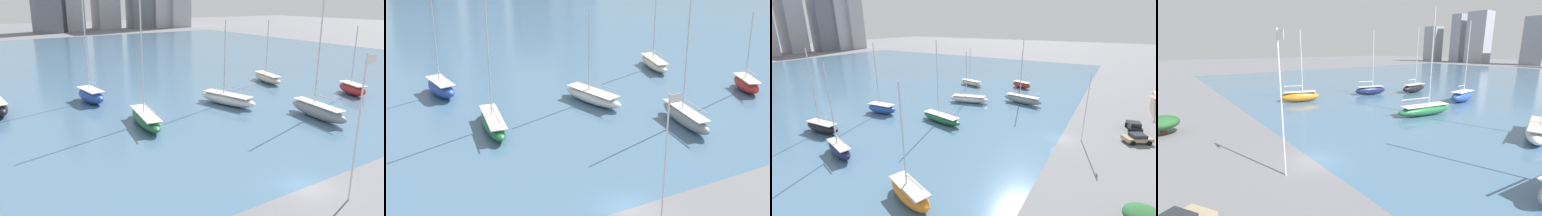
% 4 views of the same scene
% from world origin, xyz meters
% --- Properties ---
extents(ground_plane, '(500.00, 500.00, 0.00)m').
position_xyz_m(ground_plane, '(0.00, 0.00, 0.00)').
color(ground_plane, slate).
extents(harbor_water, '(180.00, 140.00, 0.00)m').
position_xyz_m(harbor_water, '(0.00, 70.00, 0.00)').
color(harbor_water, '#476B89').
rests_on(harbor_water, ground_plane).
extents(flag_pole, '(1.24, 0.14, 11.51)m').
position_xyz_m(flag_pole, '(1.16, -3.20, 6.24)').
color(flag_pole, silver).
rests_on(flag_pole, ground_plane).
extents(sailboat_white, '(5.02, 10.00, 12.24)m').
position_xyz_m(sailboat_white, '(10.16, 23.59, 0.92)').
color(sailboat_white, white).
rests_on(sailboat_white, harbor_water).
extents(sailboat_cream, '(4.23, 8.80, 11.44)m').
position_xyz_m(sailboat_cream, '(26.11, 31.85, 0.89)').
color(sailboat_cream, beige).
rests_on(sailboat_cream, harbor_water).
extents(sailboat_red, '(4.33, 6.59, 10.99)m').
position_xyz_m(sailboat_red, '(31.20, 17.43, 1.01)').
color(sailboat_red, '#B72828').
rests_on(sailboat_red, harbor_water).
extents(sailboat_blue, '(3.28, 7.31, 14.92)m').
position_xyz_m(sailboat_blue, '(-6.39, 35.88, 1.14)').
color(sailboat_blue, '#284CA8').
rests_on(sailboat_blue, harbor_water).
extents(sailboat_green, '(4.06, 10.14, 15.74)m').
position_xyz_m(sailboat_green, '(-4.22, 21.65, 0.94)').
color(sailboat_green, '#236B3D').
rests_on(sailboat_green, harbor_water).
extents(sailboat_gray, '(3.30, 9.91, 15.22)m').
position_xyz_m(sailboat_gray, '(16.05, 12.04, 1.09)').
color(sailboat_gray, gray).
rests_on(sailboat_gray, harbor_water).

